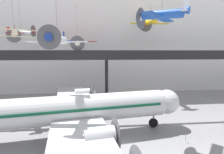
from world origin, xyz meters
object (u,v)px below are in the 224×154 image
object	(u,v)px
suspended_plane_cream_biplane	(14,34)
suspended_plane_yellow_lowwing	(150,22)
suspended_plane_white_twin	(58,40)
airliner_silver_main	(69,110)
suspended_plane_silver_racer	(21,33)
stanchion_barrier	(185,140)
suspended_plane_red_highwing	(78,44)
suspended_plane_blue_trainer	(162,15)

from	to	relation	value
suspended_plane_cream_biplane	suspended_plane_yellow_lowwing	distance (m)	26.90
suspended_plane_yellow_lowwing	suspended_plane_white_twin	distance (m)	24.98
suspended_plane_white_twin	airliner_silver_main	bearing A→B (deg)	115.67
suspended_plane_cream_biplane	suspended_plane_silver_racer	xyz separation A→B (m)	(-2.50, 8.96, 1.07)
suspended_plane_silver_racer	suspended_plane_yellow_lowwing	bearing A→B (deg)	5.81
suspended_plane_white_twin	suspended_plane_silver_racer	bearing A→B (deg)	-141.74
stanchion_barrier	suspended_plane_yellow_lowwing	bearing A→B (deg)	85.52
suspended_plane_yellow_lowwing	suspended_plane_silver_racer	size ratio (longest dim) A/B	1.19
suspended_plane_silver_racer	suspended_plane_white_twin	distance (m)	21.05
suspended_plane_white_twin	suspended_plane_yellow_lowwing	bearing A→B (deg)	144.06
suspended_plane_red_highwing	stanchion_barrier	distance (m)	28.83
suspended_plane_white_twin	suspended_plane_cream_biplane	bearing A→B (deg)	-129.53
airliner_silver_main	suspended_plane_yellow_lowwing	size ratio (longest dim) A/B	4.04
suspended_plane_white_twin	suspended_plane_red_highwing	bearing A→B (deg)	-174.56
suspended_plane_yellow_lowwing	suspended_plane_red_highwing	xyz separation A→B (m)	(-16.12, 1.40, -4.78)
suspended_plane_yellow_lowwing	suspended_plane_red_highwing	world-z (taller)	suspended_plane_yellow_lowwing
airliner_silver_main	suspended_plane_cream_biplane	distance (m)	16.14
suspended_plane_yellow_lowwing	stanchion_barrier	bearing A→B (deg)	174.37
airliner_silver_main	suspended_plane_blue_trainer	bearing A→B (deg)	-16.72
suspended_plane_white_twin	stanchion_barrier	world-z (taller)	suspended_plane_white_twin
suspended_plane_red_highwing	suspended_plane_white_twin	world-z (taller)	suspended_plane_red_highwing
stanchion_barrier	suspended_plane_red_highwing	bearing A→B (deg)	123.84
suspended_plane_blue_trainer	stanchion_barrier	size ratio (longest dim) A/B	7.15
suspended_plane_red_highwing	suspended_plane_blue_trainer	world-z (taller)	suspended_plane_blue_trainer
suspended_plane_silver_racer	suspended_plane_white_twin	bearing A→B (deg)	-52.98
suspended_plane_yellow_lowwing	suspended_plane_blue_trainer	size ratio (longest dim) A/B	1.15
airliner_silver_main	suspended_plane_white_twin	size ratio (longest dim) A/B	3.54
suspended_plane_blue_trainer	suspended_plane_white_twin	bearing A→B (deg)	36.01
suspended_plane_silver_racer	stanchion_barrier	xyz separation A→B (m)	(25.90, -20.03, -14.31)
airliner_silver_main	suspended_plane_blue_trainer	world-z (taller)	suspended_plane_blue_trainer
suspended_plane_cream_biplane	stanchion_barrier	xyz separation A→B (m)	(23.40, -11.07, -13.24)
suspended_plane_silver_racer	suspended_plane_white_twin	xyz separation A→B (m)	(11.00, -17.77, -2.52)
suspended_plane_silver_racer	stanchion_barrier	size ratio (longest dim) A/B	6.94
suspended_plane_yellow_lowwing	suspended_plane_white_twin	size ratio (longest dim) A/B	0.88
suspended_plane_silver_racer	airliner_silver_main	bearing A→B (deg)	-50.48
suspended_plane_blue_trainer	suspended_plane_yellow_lowwing	bearing A→B (deg)	-62.21
suspended_plane_cream_biplane	suspended_plane_yellow_lowwing	size ratio (longest dim) A/B	1.00
airliner_silver_main	suspended_plane_cream_biplane	bearing A→B (deg)	128.65
airliner_silver_main	suspended_plane_yellow_lowwing	xyz separation A→B (m)	(15.59, 17.72, 13.76)
suspended_plane_cream_biplane	suspended_plane_yellow_lowwing	xyz separation A→B (m)	(24.99, 9.22, 3.77)
suspended_plane_yellow_lowwing	suspended_plane_blue_trainer	xyz separation A→B (m)	(-4.67, -19.16, -2.49)
suspended_plane_white_twin	suspended_plane_blue_trainer	bearing A→B (deg)	91.04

